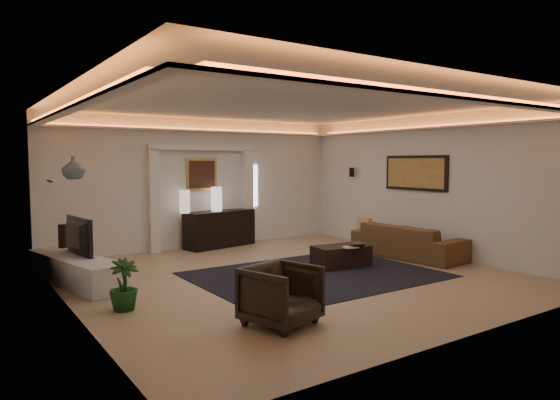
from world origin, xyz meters
TOP-DOWN VIEW (x-y plane):
  - floor at (0.00, 0.00)m, footprint 7.00×7.00m
  - ceiling at (0.00, 0.00)m, footprint 7.00×7.00m
  - wall_back at (0.00, 3.50)m, footprint 7.00×0.00m
  - wall_front at (0.00, -3.50)m, footprint 7.00×0.00m
  - wall_left at (-3.50, 0.00)m, footprint 0.00×7.00m
  - wall_right at (3.50, 0.00)m, footprint 0.00×7.00m
  - cove_soffit at (0.00, 0.00)m, footprint 7.00×7.00m
  - daylight_slit at (1.35, 3.48)m, footprint 0.25×0.03m
  - area_rug at (0.40, -0.20)m, footprint 4.00×3.00m
  - pilaster_left at (-1.15, 3.40)m, footprint 0.22×0.20m
  - pilaster_right at (1.15, 3.40)m, footprint 0.22×0.20m
  - alcove_header at (0.00, 3.40)m, footprint 2.52×0.20m
  - painting_frame at (0.00, 3.47)m, footprint 0.74×0.04m
  - painting_canvas at (0.00, 3.44)m, footprint 0.62×0.02m
  - art_panel_frame at (3.47, 0.30)m, footprint 0.04×1.64m
  - art_panel_gold at (3.44, 0.30)m, footprint 0.02×1.50m
  - wall_sconce at (3.38, 2.20)m, footprint 0.12×0.12m
  - wall_niche at (-3.44, 1.40)m, footprint 0.10×0.55m
  - console at (0.33, 3.25)m, footprint 1.76×0.85m
  - lamp_left at (-0.51, 3.25)m, footprint 0.25×0.25m
  - lamp_right at (0.26, 3.25)m, footprint 0.30×0.30m
  - media_ledge at (-3.15, 1.45)m, footprint 1.09×2.41m
  - tv at (-3.15, 1.59)m, footprint 1.06×0.26m
  - figurine at (-3.15, 2.41)m, footprint 0.20×0.20m
  - ginger_jar at (-3.15, 1.37)m, footprint 0.44×0.44m
  - plant at (-2.92, -0.37)m, footprint 0.41×0.41m
  - sofa at (2.92, -0.01)m, footprint 2.37×1.10m
  - throw_blanket at (2.96, -0.25)m, footprint 0.52×0.45m
  - throw_pillow at (2.72, 1.05)m, footprint 0.13×0.36m
  - coffee_table at (1.20, 0.06)m, footprint 1.07×0.66m
  - bowl at (1.32, -0.22)m, footprint 0.42×0.42m
  - magazine at (1.18, -0.22)m, footprint 0.28×0.23m
  - armchair at (-1.54, -2.00)m, footprint 0.97×0.99m

SIDE VIEW (x-z plane):
  - floor at x=0.00m, z-range 0.00..0.00m
  - area_rug at x=0.40m, z-range 0.00..0.01m
  - coffee_table at x=1.20m, z-range 0.01..0.40m
  - media_ledge at x=-3.15m, z-range 0.01..0.44m
  - plant at x=-2.92m, z-range 0.00..0.67m
  - sofa at x=2.92m, z-range 0.00..0.67m
  - armchair at x=-1.54m, z-range 0.00..0.72m
  - console at x=0.33m, z-range -0.02..0.82m
  - magazine at x=1.18m, z-range 0.41..0.44m
  - bowl at x=1.32m, z-range 0.41..0.49m
  - throw_blanket at x=2.96m, z-range 0.52..0.58m
  - throw_pillow at x=2.72m, z-range 0.37..0.73m
  - figurine at x=-3.15m, z-range 0.43..0.85m
  - tv at x=-3.15m, z-range 0.45..1.06m
  - lamp_left at x=-0.51m, z-range 0.84..1.34m
  - lamp_right at x=0.26m, z-range 0.82..1.36m
  - pilaster_left at x=-1.15m, z-range 0.00..2.20m
  - pilaster_right at x=1.15m, z-range 0.00..2.20m
  - daylight_slit at x=1.35m, z-range 0.85..1.85m
  - wall_back at x=0.00m, z-range -2.05..4.95m
  - wall_front at x=0.00m, z-range -2.05..4.95m
  - wall_left at x=-3.50m, z-range -2.05..4.95m
  - wall_right at x=3.50m, z-range -2.05..4.95m
  - painting_frame at x=0.00m, z-range 1.28..2.02m
  - painting_canvas at x=0.00m, z-range 1.34..1.96m
  - wall_niche at x=-3.44m, z-range 1.63..1.67m
  - wall_sconce at x=3.38m, z-range 1.57..1.79m
  - art_panel_gold at x=3.44m, z-range 1.39..2.01m
  - art_panel_frame at x=3.47m, z-range 1.33..2.07m
  - ginger_jar at x=-3.15m, z-range 1.67..2.03m
  - alcove_header at x=0.00m, z-range 2.19..2.31m
  - cove_soffit at x=0.00m, z-range 2.60..2.64m
  - ceiling at x=0.00m, z-range 2.90..2.90m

